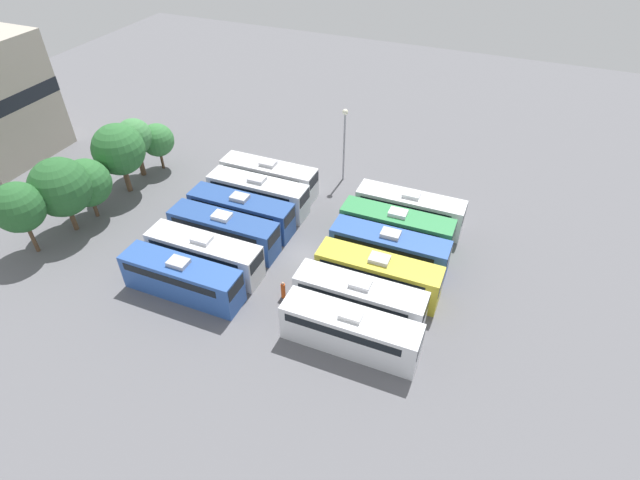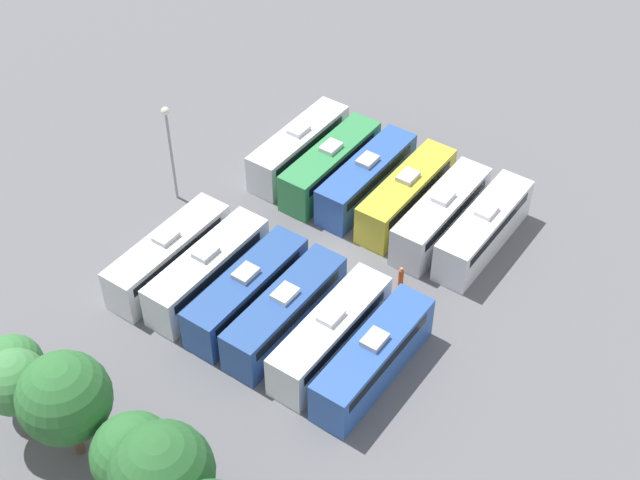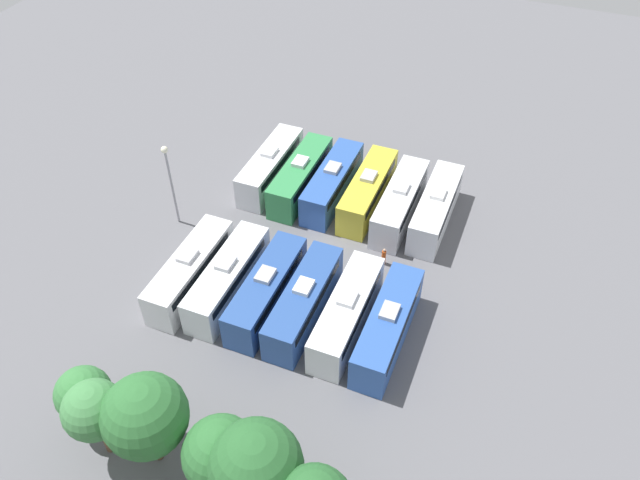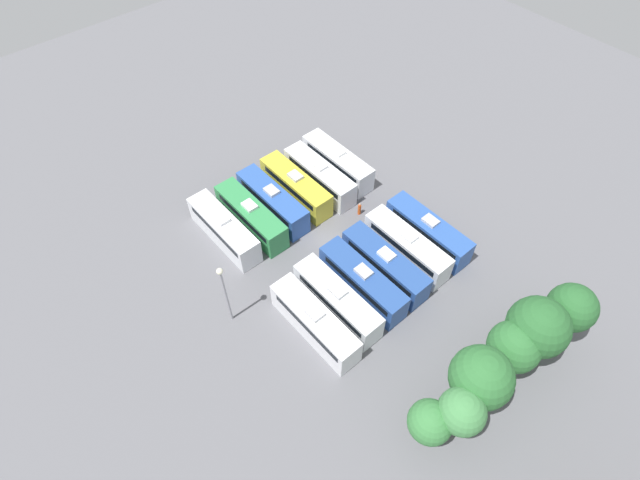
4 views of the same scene
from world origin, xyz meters
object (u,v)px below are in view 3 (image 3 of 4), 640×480
Objects in this scene: bus_4 at (300,176)px; tree_2 at (221,454)px; bus_1 at (400,202)px; bus_9 at (266,290)px; bus_8 at (304,301)px; light_pole at (169,173)px; tree_3 at (145,416)px; tree_4 at (94,411)px; bus_7 at (347,313)px; bus_11 at (190,270)px; bus_5 at (270,166)px; tree_5 at (83,394)px; tree_1 at (256,467)px; bus_0 at (436,208)px; bus_2 at (368,190)px; bus_3 at (332,182)px; bus_10 at (228,278)px; worker_person at (384,257)px; bus_6 at (388,326)px.

tree_2 reaches higher than bus_4.
bus_1 and bus_9 have the same top height.
light_pole is (14.82, -5.95, 3.75)m from bus_8.
tree_3 reaches higher than bus_9.
tree_4 reaches higher than bus_9.
bus_11 is at bearing 2.39° from bus_7.
bus_5 is at bearing -85.36° from tree_4.
bus_9 is 1.91× the size of tree_5.
bus_11 is (6.51, 0.40, 0.00)m from bus_9.
tree_1 is at bearing 132.59° from bus_11.
tree_4 is (10.59, 0.37, -0.14)m from tree_1.
light_pole is 25.56m from tree_2.
bus_0 is at bearing -124.03° from bus_9.
tree_5 reaches higher than bus_4.
bus_8 is 1.55× the size of tree_4.
bus_3 is (3.43, 0.08, 0.00)m from bus_2.
tree_3 reaches higher than tree_1.
bus_8 is 1.00× the size of bus_10.
tree_1 is at bearing 176.28° from tree_5.
bus_3 is 1.66× the size of tree_2.
bus_2 is at bearing -114.80° from bus_10.
worker_person is 0.22× the size of tree_3.
bus_0 is 19.47m from bus_10.
bus_6 is at bearing -179.55° from bus_9.
tree_3 reaches higher than worker_person.
light_pole is at bearing -48.44° from tree_1.
bus_2 is 1.55× the size of tree_4.
bus_10 is 15.16m from tree_4.
bus_4 is at bearing -75.73° from tree_2.
bus_0 is at bearing -96.43° from tree_1.
bus_0 is 3.21m from bus_1.
tree_3 is 5.40m from tree_5.
bus_7 is 1.00× the size of bus_9.
light_pole reaches higher than bus_1.
bus_9 is at bearing -93.71° from tree_3.
bus_7 is 9.91m from bus_10.
bus_4 is at bearing -77.22° from bus_9.
bus_5 is 31.96m from tree_1.
tree_1 is at bearing 102.88° from bus_8.
bus_2 and bus_11 have the same top height.
bus_11 is at bearing 2.36° from bus_8.
bus_1 is 1.00× the size of bus_3.
bus_11 is 1.35× the size of tree_3.
bus_6 is at bearing 90.14° from bus_0.
bus_0 and bus_10 have the same top height.
bus_7 is at bearing 77.45° from bus_0.
bus_6 and bus_8 have the same top height.
tree_1 reaches higher than bus_10.
bus_1 is at bearing -110.26° from tree_4.
bus_4 is 29.32m from tree_2.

